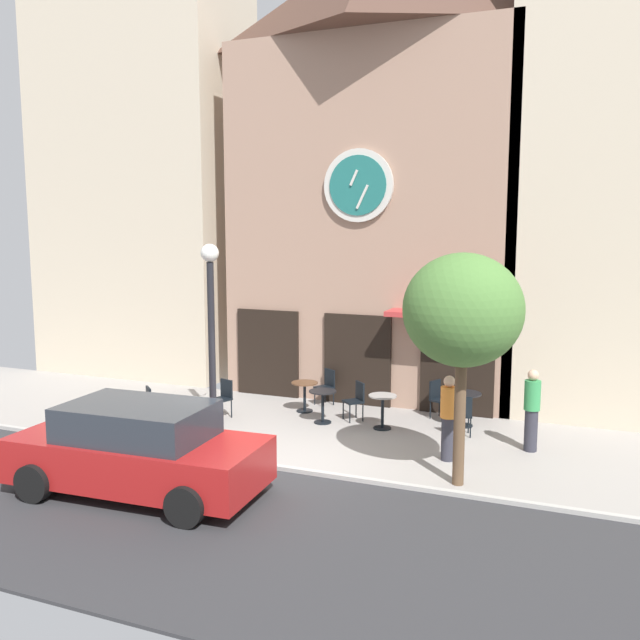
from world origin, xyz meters
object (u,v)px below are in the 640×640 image
cafe_table_near_curb (323,401)px  cafe_chair_curbside (462,412)px  cafe_table_leftmost (464,402)px  cafe_chair_mid_row (438,396)px  street_tree (463,311)px  cafe_chair_right_end (153,403)px  cafe_chair_left_end (356,398)px  cafe_chair_outer (327,384)px  cafe_table_center_right (190,401)px  pedestrian_green (532,409)px  pedestrian_orange (448,417)px  cafe_table_near_door (305,392)px  cafe_table_rightmost (383,406)px  parked_car_red (138,450)px  cafe_chair_facing_wall (224,395)px  street_lamp (212,346)px

cafe_table_near_curb → cafe_chair_curbside: size_ratio=0.84×
cafe_table_leftmost → cafe_chair_mid_row: (-0.69, 0.42, -0.03)m
street_tree → cafe_chair_right_end: (-7.10, 0.96, -2.53)m
cafe_chair_mid_row → cafe_chair_left_end: 1.94m
cafe_table_near_curb → cafe_chair_outer: (-0.52, 1.57, 0.02)m
cafe_table_center_right → cafe_chair_right_end: size_ratio=0.82×
cafe_table_center_right → pedestrian_green: pedestrian_green is taller
cafe_chair_mid_row → street_tree: bearing=-72.7°
street_tree → cafe_chair_mid_row: size_ratio=4.51×
cafe_chair_right_end → pedestrian_orange: (6.67, 0.22, 0.33)m
cafe_table_near_curb → cafe_chair_left_end: size_ratio=0.84×
pedestrian_green → cafe_table_near_curb: bearing=177.0°
cafe_table_near_door → cafe_chair_curbside: size_ratio=0.81×
cafe_table_rightmost → cafe_chair_outer: size_ratio=0.86×
parked_car_red → street_tree: bearing=26.2°
street_tree → cafe_chair_mid_row: 4.88m
cafe_table_rightmost → cafe_chair_facing_wall: size_ratio=0.86×
cafe_table_rightmost → cafe_table_leftmost: cafe_table_leftmost is taller
cafe_table_leftmost → cafe_chair_curbside: cafe_chair_curbside is taller
pedestrian_green → cafe_chair_curbside: bearing=163.4°
cafe_table_leftmost → parked_car_red: bearing=-126.2°
cafe_chair_left_end → parked_car_red: parked_car_red is taller
cafe_table_leftmost → cafe_chair_curbside: size_ratio=0.86×
cafe_chair_mid_row → cafe_chair_outer: same height
cafe_table_center_right → cafe_chair_curbside: size_ratio=0.82×
cafe_table_near_curb → cafe_chair_facing_wall: size_ratio=0.84×
cafe_table_near_door → cafe_chair_left_end: size_ratio=0.81×
pedestrian_orange → cafe_chair_mid_row: bearing=106.1°
street_lamp → cafe_table_leftmost: (4.47, 3.45, -1.55)m
cafe_chair_left_end → pedestrian_orange: (2.55, -1.94, 0.33)m
cafe_table_rightmost → cafe_chair_outer: (-1.93, 1.48, 0.02)m
cafe_table_near_door → cafe_chair_curbside: 3.97m
cafe_table_leftmost → parked_car_red: 7.44m
street_tree → cafe_table_near_door: bearing=142.8°
cafe_chair_facing_wall → cafe_chair_right_end: bearing=-133.9°
street_tree → cafe_chair_right_end: 7.60m
street_lamp → cafe_chair_curbside: street_lamp is taller
street_lamp → cafe_chair_curbside: (4.57, 2.67, -1.58)m
cafe_chair_mid_row → pedestrian_green: 2.80m
cafe_table_leftmost → cafe_chair_facing_wall: 5.60m
street_tree → parked_car_red: size_ratio=0.93×
cafe_chair_outer → pedestrian_green: size_ratio=0.54×
street_lamp → cafe_chair_curbside: bearing=30.3°
cafe_table_near_curb → cafe_chair_right_end: 3.86m
cafe_table_center_right → cafe_chair_facing_wall: bearing=57.8°
cafe_chair_right_end → pedestrian_orange: pedestrian_orange is taller
cafe_table_center_right → pedestrian_green: (7.42, 0.93, 0.34)m
cafe_table_center_right → cafe_table_near_door: 2.79m
cafe_table_near_door → street_lamp: bearing=-101.1°
street_tree → cafe_chair_facing_wall: (-5.96, 2.14, -2.53)m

